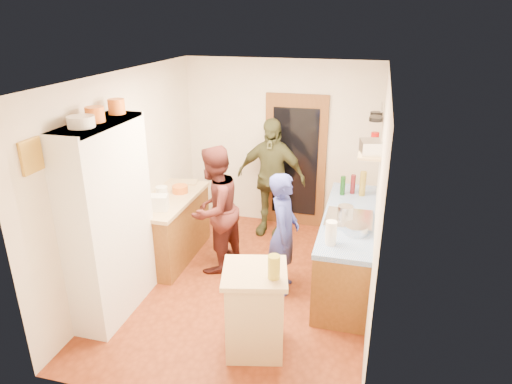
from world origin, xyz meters
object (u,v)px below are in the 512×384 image
at_px(island_base, 255,312).
at_px(person_back, 272,178).
at_px(person_hob, 286,235).
at_px(person_left, 218,209).
at_px(hutch_body, 109,221).
at_px(right_counter_base, 347,249).

relative_size(island_base, person_back, 0.47).
bearing_deg(island_base, person_hob, 85.87).
bearing_deg(person_left, island_base, 46.28).
xyz_separation_m(hutch_body, person_back, (1.27, 2.35, -0.19)).
distance_m(person_hob, person_back, 1.59).
bearing_deg(hutch_body, person_back, 61.61).
bearing_deg(island_base, person_back, 99.56).
xyz_separation_m(person_hob, person_back, (-0.52, 1.50, 0.15)).
relative_size(right_counter_base, island_base, 2.56).
bearing_deg(person_left, hutch_body, -20.37).
xyz_separation_m(hutch_body, island_base, (1.71, -0.27, -0.67)).
height_order(hutch_body, person_left, hutch_body).
distance_m(right_counter_base, island_base, 1.76).
relative_size(island_base, person_hob, 0.57).
distance_m(hutch_body, person_hob, 2.01).
bearing_deg(person_back, island_base, -74.78).
xyz_separation_m(right_counter_base, person_back, (-1.23, 1.05, 0.49)).
distance_m(hutch_body, person_left, 1.46).
bearing_deg(hutch_body, island_base, -9.01).
bearing_deg(person_hob, right_counter_base, -62.43).
height_order(hutch_body, person_hob, hutch_body).
bearing_deg(person_back, hutch_body, -112.74).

